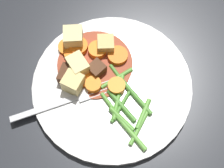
# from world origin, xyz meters

# --- Properties ---
(ground_plane) EXTENTS (3.00, 3.00, 0.00)m
(ground_plane) POSITION_xyz_m (0.00, 0.00, 0.00)
(ground_plane) COLOR #26282D
(dinner_plate) EXTENTS (0.27, 0.27, 0.01)m
(dinner_plate) POSITION_xyz_m (0.00, 0.00, 0.01)
(dinner_plate) COLOR white
(dinner_plate) RESTS_ON ground_plane
(stew_sauce) EXTENTS (0.13, 0.13, 0.00)m
(stew_sauce) POSITION_xyz_m (0.05, -0.01, 0.01)
(stew_sauce) COLOR #93381E
(stew_sauce) RESTS_ON dinner_plate
(carrot_slice_0) EXTENTS (0.04, 0.04, 0.01)m
(carrot_slice_0) POSITION_xyz_m (0.09, 0.01, 0.02)
(carrot_slice_0) COLOR orange
(carrot_slice_0) RESTS_ON dinner_plate
(carrot_slice_1) EXTENTS (0.04, 0.04, 0.01)m
(carrot_slice_1) POSITION_xyz_m (-0.01, -0.00, 0.02)
(carrot_slice_1) COLOR orange
(carrot_slice_1) RESTS_ON dinner_plate
(carrot_slice_2) EXTENTS (0.05, 0.05, 0.01)m
(carrot_slice_2) POSITION_xyz_m (0.09, -0.01, 0.02)
(carrot_slice_2) COLOR orange
(carrot_slice_2) RESTS_ON dinner_plate
(carrot_slice_3) EXTENTS (0.04, 0.04, 0.01)m
(carrot_slice_3) POSITION_xyz_m (0.11, 0.00, 0.02)
(carrot_slice_3) COLOR orange
(carrot_slice_3) RESTS_ON dinner_plate
(carrot_slice_4) EXTENTS (0.04, 0.04, 0.01)m
(carrot_slice_4) POSITION_xyz_m (0.04, 0.02, 0.02)
(carrot_slice_4) COLOR orange
(carrot_slice_4) RESTS_ON dinner_plate
(carrot_slice_5) EXTENTS (0.05, 0.05, 0.01)m
(carrot_slice_5) POSITION_xyz_m (0.06, -0.03, 0.02)
(carrot_slice_5) COLOR orange
(carrot_slice_5) RESTS_ON dinner_plate
(carrot_slice_6) EXTENTS (0.05, 0.05, 0.01)m
(carrot_slice_6) POSITION_xyz_m (0.03, -0.05, 0.02)
(carrot_slice_6) COLOR orange
(carrot_slice_6) RESTS_ON dinner_plate
(carrot_slice_7) EXTENTS (0.03, 0.03, 0.01)m
(carrot_slice_7) POSITION_xyz_m (0.02, 0.02, 0.02)
(carrot_slice_7) COLOR orange
(carrot_slice_7) RESTS_ON dinner_plate
(potato_chunk_0) EXTENTS (0.04, 0.04, 0.03)m
(potato_chunk_0) POSITION_xyz_m (0.06, 0.02, 0.03)
(potato_chunk_0) COLOR #EAD68C
(potato_chunk_0) RESTS_ON dinner_plate
(potato_chunk_1) EXTENTS (0.05, 0.05, 0.03)m
(potato_chunk_1) POSITION_xyz_m (0.10, -0.02, 0.03)
(potato_chunk_1) COLOR #EAD68C
(potato_chunk_1) RESTS_ON dinner_plate
(potato_chunk_2) EXTENTS (0.04, 0.04, 0.03)m
(potato_chunk_2) POSITION_xyz_m (0.05, -0.05, 0.03)
(potato_chunk_2) COLOR #DBBC6B
(potato_chunk_2) RESTS_ON dinner_plate
(potato_chunk_3) EXTENTS (0.04, 0.04, 0.03)m
(potato_chunk_3) POSITION_xyz_m (0.05, 0.05, 0.03)
(potato_chunk_3) COLOR #E5CC7A
(potato_chunk_3) RESTS_ON dinner_plate
(meat_chunk_0) EXTENTS (0.04, 0.04, 0.02)m
(meat_chunk_0) POSITION_xyz_m (0.06, 0.04, 0.02)
(meat_chunk_0) COLOR #4C2B19
(meat_chunk_0) RESTS_ON dinner_plate
(meat_chunk_1) EXTENTS (0.03, 0.03, 0.02)m
(meat_chunk_1) POSITION_xyz_m (0.03, 0.00, 0.02)
(meat_chunk_1) COLOR #56331E
(meat_chunk_1) RESTS_ON dinner_plate
(green_bean_0) EXTENTS (0.05, 0.01, 0.01)m
(green_bean_0) POSITION_xyz_m (-0.05, 0.04, 0.02)
(green_bean_0) COLOR #599E38
(green_bean_0) RESTS_ON dinner_plate
(green_bean_1) EXTENTS (0.05, 0.07, 0.01)m
(green_bean_1) POSITION_xyz_m (-0.02, 0.01, 0.02)
(green_bean_1) COLOR #599E38
(green_bean_1) RESTS_ON dinner_plate
(green_bean_2) EXTENTS (0.05, 0.02, 0.01)m
(green_bean_2) POSITION_xyz_m (-0.02, 0.03, 0.02)
(green_bean_2) COLOR #599E38
(green_bean_2) RESTS_ON dinner_plate
(green_bean_3) EXTENTS (0.02, 0.06, 0.01)m
(green_bean_3) POSITION_xyz_m (-0.08, 0.03, 0.02)
(green_bean_3) COLOR #66AD42
(green_bean_3) RESTS_ON dinner_plate
(green_bean_4) EXTENTS (0.02, 0.05, 0.01)m
(green_bean_4) POSITION_xyz_m (-0.07, 0.01, 0.02)
(green_bean_4) COLOR #66AD42
(green_bean_4) RESTS_ON dinner_plate
(green_bean_5) EXTENTS (0.07, 0.02, 0.01)m
(green_bean_5) POSITION_xyz_m (-0.04, 0.02, 0.02)
(green_bean_5) COLOR #4C8E33
(green_bean_5) RESTS_ON dinner_plate
(green_bean_6) EXTENTS (0.07, 0.02, 0.01)m
(green_bean_6) POSITION_xyz_m (-0.05, -0.01, 0.02)
(green_bean_6) COLOR #4C8E33
(green_bean_6) RESTS_ON dinner_plate
(green_bean_7) EXTENTS (0.02, 0.06, 0.01)m
(green_bean_7) POSITION_xyz_m (-0.04, 0.02, 0.02)
(green_bean_7) COLOR #4C8E33
(green_bean_7) RESTS_ON dinner_plate
(green_bean_8) EXTENTS (0.02, 0.06, 0.01)m
(green_bean_8) POSITION_xyz_m (-0.00, -0.01, 0.02)
(green_bean_8) COLOR #599E38
(green_bean_8) RESTS_ON dinner_plate
(green_bean_9) EXTENTS (0.05, 0.02, 0.01)m
(green_bean_9) POSITION_xyz_m (-0.00, -0.02, 0.02)
(green_bean_9) COLOR #4C8E33
(green_bean_9) RESTS_ON dinner_plate
(green_bean_10) EXTENTS (0.08, 0.02, 0.01)m
(green_bean_10) POSITION_xyz_m (-0.07, 0.04, 0.02)
(green_bean_10) COLOR #66AD42
(green_bean_10) RESTS_ON dinner_plate
(fork) EXTENTS (0.10, 0.16, 0.00)m
(fork) POSITION_xyz_m (0.04, 0.07, 0.01)
(fork) COLOR silver
(fork) RESTS_ON dinner_plate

